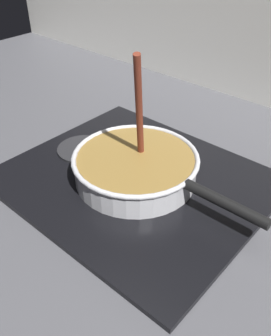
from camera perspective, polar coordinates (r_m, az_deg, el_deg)
name	(u,v)px	position (r m, az deg, el deg)	size (l,w,h in m)	color
ground	(69,249)	(0.73, -10.28, -12.15)	(2.40, 1.60, 0.04)	#4C4C51
hob_plate	(135,180)	(0.84, 0.00, -1.92)	(0.56, 0.48, 0.01)	black
burner_ring	(135,177)	(0.83, 0.00, -1.37)	(0.19, 0.19, 0.01)	#592D0C
spare_burner	(83,149)	(0.94, -8.18, 2.94)	(0.13, 0.13, 0.01)	#262628
cooking_pan	(136,166)	(0.81, 0.11, 0.26)	(0.45, 0.28, 0.30)	silver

